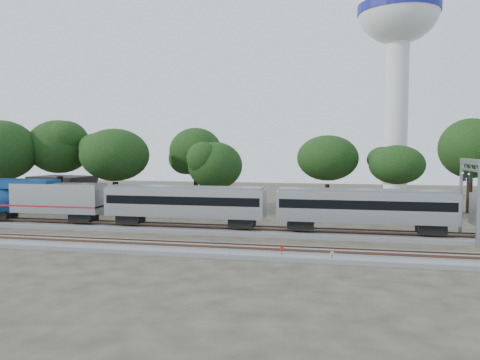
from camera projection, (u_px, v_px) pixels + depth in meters
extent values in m
plane|color=#383328|center=(212.00, 243.00, 46.66)|extent=(160.00, 160.00, 0.00)
cube|color=slate|center=(226.00, 230.00, 52.51)|extent=(160.00, 5.00, 0.40)
cube|color=brown|center=(225.00, 227.00, 51.77)|extent=(160.00, 0.08, 0.15)
cube|color=brown|center=(227.00, 225.00, 53.18)|extent=(160.00, 0.08, 0.15)
cube|color=slate|center=(201.00, 249.00, 42.73)|extent=(160.00, 5.00, 0.40)
cube|color=brown|center=(199.00, 246.00, 42.00)|extent=(160.00, 0.08, 0.15)
cube|color=brown|center=(203.00, 243.00, 43.40)|extent=(160.00, 0.08, 0.15)
cube|color=#B3B6BB|center=(59.00, 198.00, 56.41)|extent=(11.21, 3.17, 3.49)
ellipsoid|color=navy|center=(1.00, 198.00, 58.04)|extent=(5.71, 3.30, 4.86)
cube|color=navy|center=(21.00, 184.00, 57.33)|extent=(8.99, 3.11, 1.06)
cube|color=black|center=(4.00, 190.00, 57.86)|extent=(0.47, 2.43, 1.38)
cube|color=maroon|center=(50.00, 205.00, 56.73)|extent=(13.75, 3.21, 0.19)
cube|color=black|center=(2.00, 214.00, 58.14)|extent=(2.75, 2.33, 0.95)
cube|color=black|center=(84.00, 217.00, 55.93)|extent=(2.75, 2.33, 0.95)
cube|color=#B3B6BB|center=(185.00, 202.00, 53.25)|extent=(18.40, 3.17, 3.17)
cube|color=black|center=(185.00, 199.00, 53.23)|extent=(17.77, 3.22, 0.95)
cube|color=gray|center=(185.00, 188.00, 53.14)|extent=(17.98, 2.54, 0.37)
cube|color=black|center=(131.00, 218.00, 54.72)|extent=(2.75, 2.33, 0.95)
cube|color=black|center=(242.00, 222.00, 52.07)|extent=(2.75, 2.33, 0.95)
cube|color=#B3B6BB|center=(364.00, 207.00, 49.30)|extent=(18.40, 3.17, 3.17)
cube|color=black|center=(365.00, 204.00, 49.28)|extent=(17.77, 3.22, 0.95)
cube|color=gray|center=(365.00, 191.00, 49.18)|extent=(17.98, 2.54, 0.37)
cube|color=black|center=(301.00, 224.00, 50.77)|extent=(2.75, 2.33, 0.95)
cube|color=black|center=(431.00, 228.00, 48.11)|extent=(2.75, 2.33, 0.95)
cylinder|color=#512D19|center=(282.00, 253.00, 39.81)|extent=(0.06, 0.06, 0.96)
cylinder|color=#B1190C|center=(282.00, 248.00, 39.78)|extent=(0.34, 0.09, 0.34)
cylinder|color=#512D19|center=(332.00, 258.00, 38.18)|extent=(0.06, 0.06, 0.93)
cylinder|color=silver|center=(332.00, 253.00, 38.15)|extent=(0.32, 0.14, 0.33)
cube|color=#512D19|center=(286.00, 257.00, 39.90)|extent=(0.52, 0.34, 0.30)
cylinder|color=silver|center=(396.00, 120.00, 86.67)|extent=(4.17, 4.17, 29.18)
cone|color=silver|center=(395.00, 187.00, 87.54)|extent=(6.67, 6.67, 4.17)
ellipsoid|color=silver|center=(399.00, 9.00, 85.27)|extent=(14.59, 14.59, 12.40)
cylinder|color=navy|center=(399.00, 9.00, 85.27)|extent=(14.75, 14.75, 1.67)
cube|color=gray|center=(479.00, 204.00, 44.02)|extent=(0.32, 0.32, 8.35)
cube|color=gray|center=(461.00, 197.00, 50.37)|extent=(0.32, 0.32, 8.35)
cube|color=gray|center=(471.00, 162.00, 46.92)|extent=(0.37, 6.87, 0.56)
cube|color=gray|center=(470.00, 170.00, 46.98)|extent=(0.23, 6.87, 0.23)
cube|color=black|center=(470.00, 177.00, 45.99)|extent=(0.23, 0.46, 1.11)
cube|color=black|center=(464.00, 176.00, 48.17)|extent=(0.23, 0.46, 1.11)
cube|color=maroon|center=(63.00, 192.00, 79.68)|extent=(10.43, 8.15, 3.76)
cube|color=black|center=(62.00, 179.00, 79.52)|extent=(10.66, 8.38, 0.85)
cylinder|color=black|center=(3.00, 197.00, 66.77)|extent=(0.70, 0.70, 4.89)
ellipsoid|color=black|center=(1.00, 150.00, 66.30)|extent=(9.23, 9.23, 7.84)
cylinder|color=black|center=(60.00, 193.00, 70.42)|extent=(0.70, 0.70, 5.16)
ellipsoid|color=black|center=(59.00, 147.00, 69.94)|extent=(9.74, 9.74, 8.28)
cylinder|color=black|center=(116.00, 198.00, 67.08)|extent=(0.70, 0.70, 4.54)
ellipsoid|color=black|center=(115.00, 155.00, 66.65)|extent=(8.56, 8.56, 7.28)
cylinder|color=black|center=(196.00, 193.00, 72.58)|extent=(0.70, 0.70, 4.76)
ellipsoid|color=black|center=(196.00, 152.00, 72.13)|extent=(8.99, 8.99, 7.64)
cylinder|color=black|center=(215.00, 201.00, 66.53)|extent=(0.70, 0.70, 3.73)
ellipsoid|color=black|center=(215.00, 166.00, 66.17)|extent=(7.03, 7.03, 5.97)
cylinder|color=black|center=(327.00, 200.00, 65.59)|extent=(0.70, 0.70, 4.32)
ellipsoid|color=black|center=(328.00, 158.00, 65.18)|extent=(8.15, 8.15, 6.92)
cylinder|color=black|center=(396.00, 204.00, 61.87)|extent=(0.70, 0.70, 3.89)
ellipsoid|color=black|center=(397.00, 165.00, 61.50)|extent=(7.34, 7.34, 6.24)
cylinder|color=black|center=(469.00, 196.00, 67.47)|extent=(0.70, 0.70, 5.05)
ellipsoid|color=black|center=(471.00, 148.00, 66.99)|extent=(9.52, 9.52, 8.09)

